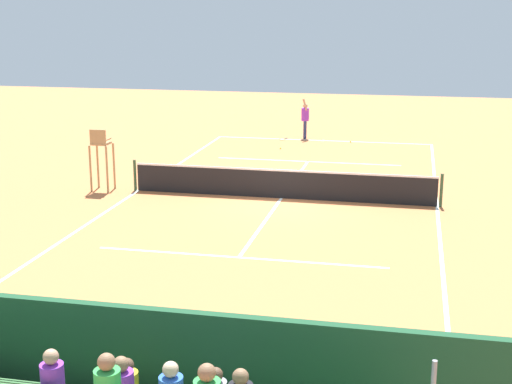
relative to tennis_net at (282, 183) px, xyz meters
name	(u,v)px	position (x,y,z in m)	size (l,w,h in m)	color
ground_plane	(281,198)	(0.00, 0.00, -0.50)	(60.00, 60.00, 0.00)	#D17542
court_line_markings	(282,198)	(0.00, -0.04, -0.50)	(10.10, 22.20, 0.01)	white
tennis_net	(282,183)	(0.00, 0.00, 0.00)	(10.30, 0.10, 1.07)	black
backdrop_wall	(113,368)	(0.00, 14.00, 0.50)	(18.00, 0.16, 2.00)	#1E4C2D
umpire_chair	(101,153)	(6.20, 0.24, 0.81)	(0.67, 0.67, 2.14)	#A88456
tennis_player	(305,117)	(0.92, -11.41, 0.51)	(0.38, 0.54, 1.93)	navy
tennis_racket	(282,139)	(1.91, -10.86, -0.49)	(0.41, 0.58, 0.03)	black
tennis_ball_near	(351,142)	(-1.32, -10.80, -0.47)	(0.07, 0.07, 0.07)	#CCDB33
tennis_ball_far	(280,148)	(1.58, -8.51, -0.47)	(0.07, 0.07, 0.07)	#CCDB33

